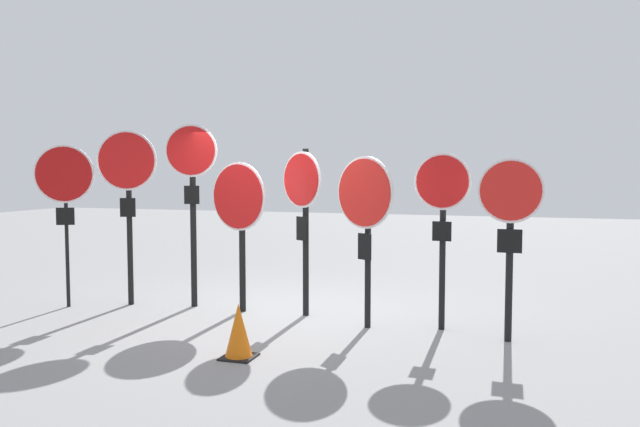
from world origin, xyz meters
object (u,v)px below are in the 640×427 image
(stop_sign_4, at_px, (303,201))
(stop_sign_0, at_px, (64,184))
(stop_sign_1, at_px, (128,181))
(stop_sign_5, at_px, (365,208))
(traffic_cone_0, at_px, (239,331))
(stop_sign_3, at_px, (239,209))
(stop_sign_6, at_px, (442,206))
(stop_sign_2, at_px, (192,181))
(stop_sign_7, at_px, (510,215))

(stop_sign_4, bearing_deg, stop_sign_0, -140.26)
(stop_sign_0, bearing_deg, stop_sign_1, 2.06)
(stop_sign_5, xyz_separation_m, traffic_cone_0, (-0.98, -1.60, -1.21))
(stop_sign_3, distance_m, traffic_cone_0, 2.43)
(stop_sign_1, relative_size, stop_sign_6, 1.17)
(stop_sign_0, relative_size, stop_sign_6, 1.07)
(stop_sign_5, bearing_deg, stop_sign_1, -156.39)
(stop_sign_2, xyz_separation_m, stop_sign_6, (3.54, -0.26, -0.29))
(stop_sign_5, relative_size, stop_sign_6, 0.98)
(stop_sign_6, bearing_deg, stop_sign_7, -18.19)
(stop_sign_4, distance_m, stop_sign_7, 2.71)
(stop_sign_4, xyz_separation_m, stop_sign_5, (0.94, -0.40, -0.06))
(stop_sign_2, distance_m, stop_sign_6, 3.56)
(stop_sign_4, distance_m, stop_sign_5, 1.03)
(stop_sign_2, relative_size, stop_sign_3, 1.26)
(stop_sign_1, distance_m, stop_sign_5, 3.60)
(traffic_cone_0, bearing_deg, stop_sign_0, 156.17)
(stop_sign_1, distance_m, stop_sign_6, 4.50)
(stop_sign_3, bearing_deg, traffic_cone_0, -48.52)
(stop_sign_6, xyz_separation_m, stop_sign_7, (0.79, -0.32, -0.07))
(stop_sign_0, xyz_separation_m, stop_sign_1, (0.76, 0.40, 0.04))
(stop_sign_0, height_order, stop_sign_3, stop_sign_0)
(stop_sign_0, relative_size, stop_sign_5, 1.09)
(stop_sign_6, bearing_deg, stop_sign_5, -164.47)
(stop_sign_0, height_order, traffic_cone_0, stop_sign_0)
(stop_sign_1, relative_size, stop_sign_5, 1.19)
(stop_sign_3, bearing_deg, stop_sign_5, 6.38)
(stop_sign_0, xyz_separation_m, stop_sign_2, (1.71, 0.56, 0.05))
(stop_sign_0, xyz_separation_m, traffic_cone_0, (3.36, -1.48, -1.48))
(stop_sign_4, relative_size, stop_sign_5, 1.05)
(stop_sign_0, relative_size, stop_sign_2, 0.89)
(stop_sign_2, distance_m, stop_sign_4, 1.70)
(stop_sign_2, relative_size, traffic_cone_0, 4.51)
(stop_sign_5, bearing_deg, stop_sign_4, -174.73)
(stop_sign_1, bearing_deg, stop_sign_7, -21.59)
(stop_sign_0, relative_size, stop_sign_7, 1.11)
(stop_sign_3, relative_size, traffic_cone_0, 3.58)
(stop_sign_0, bearing_deg, stop_sign_4, -17.14)
(stop_sign_3, bearing_deg, stop_sign_4, 20.00)
(stop_sign_7, bearing_deg, stop_sign_6, 159.65)
(stop_sign_0, relative_size, stop_sign_4, 1.03)
(stop_sign_6, bearing_deg, stop_sign_4, 177.48)
(stop_sign_2, height_order, stop_sign_4, stop_sign_2)
(stop_sign_2, relative_size, stop_sign_5, 1.22)
(stop_sign_5, distance_m, stop_sign_6, 0.94)
(stop_sign_0, distance_m, stop_sign_7, 6.05)
(stop_sign_0, distance_m, stop_sign_2, 1.80)
(stop_sign_1, bearing_deg, stop_sign_6, -18.28)
(stop_sign_3, xyz_separation_m, stop_sign_6, (2.77, -0.17, 0.09))
(stop_sign_0, distance_m, traffic_cone_0, 3.96)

